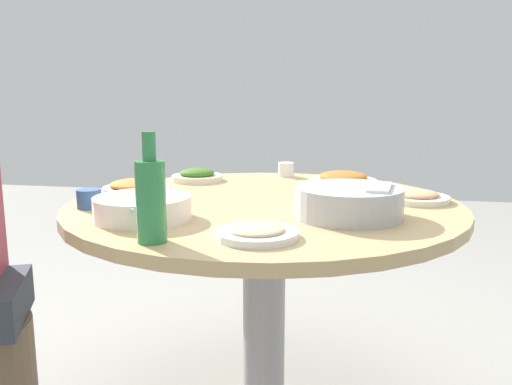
{
  "coord_description": "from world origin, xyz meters",
  "views": [
    {
      "loc": [
        1.61,
        0.28,
        1.09
      ],
      "look_at": [
        0.12,
        -0.0,
        0.8
      ],
      "focal_mm": 37.15,
      "sensor_mm": 36.0,
      "label": 1
    }
  ],
  "objects_px": {
    "rice_bowl": "(349,201)",
    "tea_cup_far": "(89,199)",
    "round_dining_table": "(264,240)",
    "dish_stirfry": "(343,179)",
    "dish_shrimp": "(417,197)",
    "dish_noodles": "(257,232)",
    "dish_tofu_braise": "(137,186)",
    "green_bottle": "(151,198)",
    "tea_cup_near": "(285,169)",
    "soup_bowl": "(143,208)",
    "dish_greens": "(197,176)"
  },
  "relations": [
    {
      "from": "dish_stirfry",
      "to": "dish_greens",
      "type": "height_order",
      "value": "same"
    },
    {
      "from": "dish_greens",
      "to": "green_bottle",
      "type": "xyz_separation_m",
      "value": [
        0.85,
        0.15,
        0.08
      ]
    },
    {
      "from": "tea_cup_far",
      "to": "tea_cup_near",
      "type": "bearing_deg",
      "value": 145.38
    },
    {
      "from": "soup_bowl",
      "to": "dish_tofu_braise",
      "type": "distance_m",
      "value": 0.44
    },
    {
      "from": "round_dining_table",
      "to": "rice_bowl",
      "type": "height_order",
      "value": "rice_bowl"
    },
    {
      "from": "green_bottle",
      "to": "dish_tofu_braise",
      "type": "bearing_deg",
      "value": -154.03
    },
    {
      "from": "dish_tofu_braise",
      "to": "tea_cup_far",
      "type": "xyz_separation_m",
      "value": [
        0.29,
        -0.03,
        0.01
      ]
    },
    {
      "from": "green_bottle",
      "to": "dish_stirfry",
      "type": "bearing_deg",
      "value": 154.91
    },
    {
      "from": "dish_stirfry",
      "to": "tea_cup_near",
      "type": "bearing_deg",
      "value": -121.42
    },
    {
      "from": "dish_noodles",
      "to": "rice_bowl",
      "type": "bearing_deg",
      "value": 140.91
    },
    {
      "from": "dish_tofu_braise",
      "to": "tea_cup_far",
      "type": "bearing_deg",
      "value": -5.67
    },
    {
      "from": "dish_noodles",
      "to": "tea_cup_near",
      "type": "bearing_deg",
      "value": -176.39
    },
    {
      "from": "dish_shrimp",
      "to": "dish_greens",
      "type": "height_order",
      "value": "dish_greens"
    },
    {
      "from": "round_dining_table",
      "to": "tea_cup_near",
      "type": "relative_size",
      "value": 19.52
    },
    {
      "from": "dish_shrimp",
      "to": "tea_cup_far",
      "type": "bearing_deg",
      "value": -73.77
    },
    {
      "from": "rice_bowl",
      "to": "dish_shrimp",
      "type": "relative_size",
      "value": 1.48
    },
    {
      "from": "rice_bowl",
      "to": "tea_cup_near",
      "type": "height_order",
      "value": "rice_bowl"
    },
    {
      "from": "dish_tofu_braise",
      "to": "round_dining_table",
      "type": "bearing_deg",
      "value": 78.11
    },
    {
      "from": "soup_bowl",
      "to": "tea_cup_far",
      "type": "xyz_separation_m",
      "value": [
        -0.11,
        -0.21,
        -0.0
      ]
    },
    {
      "from": "dish_greens",
      "to": "tea_cup_near",
      "type": "relative_size",
      "value": 3.16
    },
    {
      "from": "dish_greens",
      "to": "tea_cup_far",
      "type": "height_order",
      "value": "tea_cup_far"
    },
    {
      "from": "dish_stirfry",
      "to": "dish_greens",
      "type": "distance_m",
      "value": 0.56
    },
    {
      "from": "soup_bowl",
      "to": "tea_cup_far",
      "type": "relative_size",
      "value": 3.98
    },
    {
      "from": "soup_bowl",
      "to": "dish_greens",
      "type": "height_order",
      "value": "soup_bowl"
    },
    {
      "from": "rice_bowl",
      "to": "dish_greens",
      "type": "distance_m",
      "value": 0.78
    },
    {
      "from": "dish_tofu_braise",
      "to": "tea_cup_far",
      "type": "relative_size",
      "value": 3.31
    },
    {
      "from": "rice_bowl",
      "to": "dish_noodles",
      "type": "distance_m",
      "value": 0.33
    },
    {
      "from": "dish_stirfry",
      "to": "green_bottle",
      "type": "height_order",
      "value": "green_bottle"
    },
    {
      "from": "soup_bowl",
      "to": "tea_cup_far",
      "type": "distance_m",
      "value": 0.24
    },
    {
      "from": "round_dining_table",
      "to": "green_bottle",
      "type": "height_order",
      "value": "green_bottle"
    },
    {
      "from": "tea_cup_near",
      "to": "tea_cup_far",
      "type": "height_order",
      "value": "tea_cup_near"
    },
    {
      "from": "round_dining_table",
      "to": "tea_cup_near",
      "type": "bearing_deg",
      "value": -179.5
    },
    {
      "from": "dish_shrimp",
      "to": "dish_noodles",
      "type": "height_order",
      "value": "dish_shrimp"
    },
    {
      "from": "rice_bowl",
      "to": "tea_cup_near",
      "type": "bearing_deg",
      "value": -158.73
    },
    {
      "from": "soup_bowl",
      "to": "dish_tofu_braise",
      "type": "height_order",
      "value": "soup_bowl"
    },
    {
      "from": "dish_tofu_braise",
      "to": "green_bottle",
      "type": "relative_size",
      "value": 0.94
    },
    {
      "from": "green_bottle",
      "to": "tea_cup_near",
      "type": "xyz_separation_m",
      "value": [
        -1.02,
        0.17,
        -0.07
      ]
    },
    {
      "from": "dish_stirfry",
      "to": "soup_bowl",
      "type": "bearing_deg",
      "value": -37.73
    },
    {
      "from": "dish_noodles",
      "to": "dish_tofu_braise",
      "type": "distance_m",
      "value": 0.74
    },
    {
      "from": "dish_shrimp",
      "to": "soup_bowl",
      "type": "bearing_deg",
      "value": -62.88
    },
    {
      "from": "dish_greens",
      "to": "dish_stirfry",
      "type": "bearing_deg",
      "value": 92.64
    },
    {
      "from": "round_dining_table",
      "to": "dish_noodles",
      "type": "height_order",
      "value": "dish_noodles"
    },
    {
      "from": "dish_shrimp",
      "to": "tea_cup_near",
      "type": "height_order",
      "value": "tea_cup_near"
    },
    {
      "from": "round_dining_table",
      "to": "dish_noodles",
      "type": "distance_m",
      "value": 0.45
    },
    {
      "from": "round_dining_table",
      "to": "dish_stirfry",
      "type": "bearing_deg",
      "value": 147.86
    },
    {
      "from": "rice_bowl",
      "to": "tea_cup_far",
      "type": "relative_size",
      "value": 4.15
    },
    {
      "from": "rice_bowl",
      "to": "dish_shrimp",
      "type": "distance_m",
      "value": 0.33
    },
    {
      "from": "dish_greens",
      "to": "dish_tofu_braise",
      "type": "height_order",
      "value": "dish_greens"
    },
    {
      "from": "dish_noodles",
      "to": "dish_tofu_braise",
      "type": "height_order",
      "value": "dish_tofu_braise"
    },
    {
      "from": "soup_bowl",
      "to": "dish_greens",
      "type": "xyz_separation_m",
      "value": [
        -0.64,
        -0.04,
        -0.01
      ]
    }
  ]
}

